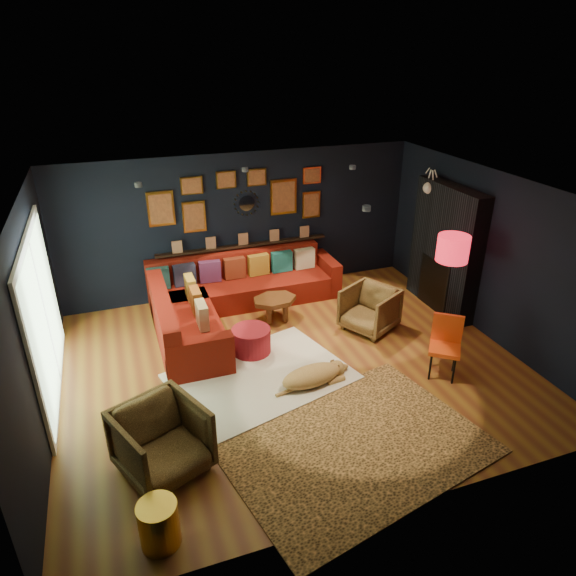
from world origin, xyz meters
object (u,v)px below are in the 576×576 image
object	(u,v)px
orange_chair	(446,341)
armchair_left	(162,438)
coffee_table	(275,302)
gold_stool	(159,524)
armchair_right	(370,307)
pouf	(251,340)
dog	(312,373)
floor_lamp	(452,253)
sectional	(223,300)

from	to	relation	value
orange_chair	armchair_left	bearing A→B (deg)	-134.68
coffee_table	gold_stool	world-z (taller)	gold_stool
coffee_table	armchair_left	bearing A→B (deg)	-128.10
coffee_table	orange_chair	world-z (taller)	orange_chair
armchair_right	gold_stool	distance (m)	4.77
gold_stool	orange_chair	distance (m)	4.42
coffee_table	armchair_left	distance (m)	3.59
pouf	armchair_left	distance (m)	2.52
armchair_right	orange_chair	bearing A→B (deg)	-13.31
coffee_table	armchair_left	world-z (taller)	armchair_left
armchair_right	gold_stool	xyz separation A→B (m)	(-3.75, -2.95, -0.16)
pouf	gold_stool	size ratio (longest dim) A/B	1.23
coffee_table	dog	world-z (taller)	coffee_table
armchair_right	orange_chair	size ratio (longest dim) A/B	0.89
armchair_right	dog	xyz separation A→B (m)	(-1.47, -1.14, -0.19)
armchair_right	dog	distance (m)	1.87
coffee_table	dog	size ratio (longest dim) A/B	0.69
gold_stool	dog	size ratio (longest dim) A/B	0.39
armchair_right	coffee_table	bearing A→B (deg)	-148.83
armchair_left	floor_lamp	size ratio (longest dim) A/B	0.51
orange_chair	pouf	bearing A→B (deg)	-172.60
coffee_table	floor_lamp	xyz separation A→B (m)	(2.33, -1.44, 1.12)
coffee_table	gold_stool	size ratio (longest dim) A/B	1.76
coffee_table	orange_chair	size ratio (longest dim) A/B	0.94
orange_chair	floor_lamp	size ratio (longest dim) A/B	0.51
armchair_left	armchair_right	xyz separation A→B (m)	(3.59, 2.03, -0.05)
gold_stool	orange_chair	xyz separation A→B (m)	(4.15, 1.48, 0.29)
orange_chair	dog	world-z (taller)	orange_chair
sectional	armchair_right	distance (m)	2.48
orange_chair	floor_lamp	distance (m)	1.36
armchair_left	gold_stool	xyz separation A→B (m)	(-0.16, -0.92, -0.21)
floor_lamp	dog	xyz separation A→B (m)	(-2.43, -0.49, -1.26)
sectional	dog	xyz separation A→B (m)	(0.69, -2.34, -0.11)
sectional	coffee_table	bearing A→B (deg)	-27.76
armchair_left	dog	size ratio (longest dim) A/B	0.73
orange_chair	floor_lamp	bearing A→B (deg)	93.72
sectional	pouf	size ratio (longest dim) A/B	5.80
pouf	dog	distance (m)	1.20
sectional	armchair_right	xyz separation A→B (m)	(2.16, -1.21, 0.07)
sectional	floor_lamp	world-z (taller)	floor_lamp
sectional	armchair_left	distance (m)	3.54
dog	coffee_table	bearing A→B (deg)	78.83
orange_chair	sectional	bearing A→B (deg)	171.14
dog	armchair_right	bearing A→B (deg)	29.45
armchair_left	gold_stool	world-z (taller)	armchair_left
sectional	coffee_table	distance (m)	0.89
armchair_left	gold_stool	bearing A→B (deg)	-123.69
armchair_left	floor_lamp	xyz separation A→B (m)	(4.54, 1.38, 1.02)
pouf	dog	xyz separation A→B (m)	(0.56, -1.07, -0.02)
sectional	gold_stool	xyz separation A→B (m)	(-1.59, -4.16, -0.08)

